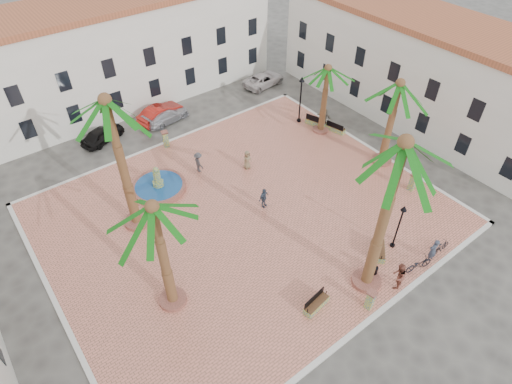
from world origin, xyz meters
The scene contains 36 objects.
ground centered at (0.00, 0.00, 0.00)m, with size 120.00×120.00×0.00m, color #56544F.
plaza centered at (0.00, 0.00, 0.07)m, with size 26.00×22.00×0.15m, color #DF8169.
kerb_n centered at (0.00, 11.00, 0.08)m, with size 26.30×0.30×0.16m, color silver.
kerb_s centered at (0.00, -11.00, 0.08)m, with size 26.30×0.30×0.16m, color silver.
kerb_e centered at (13.00, 0.00, 0.08)m, with size 0.30×22.30×0.16m, color silver.
kerb_w centered at (-13.00, 0.00, 0.08)m, with size 0.30×22.30×0.16m, color silver.
building_north centered at (0.00, 19.99, 4.77)m, with size 30.40×7.40×9.50m.
building_east centered at (19.99, 2.00, 4.52)m, with size 7.40×26.40×9.00m.
fountain centered at (-3.56, 5.93, 0.43)m, with size 3.98×3.98×2.06m.
palm_nw centered at (-6.40, 3.73, 8.66)m, with size 5.67×5.67×9.89m.
palm_sw centered at (-7.52, -3.28, 6.82)m, with size 5.17×5.17×7.89m.
palm_s centered at (2.34, -9.14, 9.34)m, with size 5.68×5.68×10.61m.
palm_e centered at (12.27, -1.87, 6.21)m, with size 5.13×5.13×7.24m.
palm_ne centered at (11.45, 4.29, 5.31)m, with size 4.59×4.59×6.21m.
bench_s centered at (-1.24, -8.59, 0.41)m, with size 1.82×0.77×0.93m.
bench_se centered at (4.72, -8.13, 0.42)m, with size 1.69×1.60×0.94m.
bench_e centered at (12.38, 3.43, 0.41)m, with size 0.93×1.83×0.92m.
bench_ne centered at (11.69, 5.20, 0.44)m, with size 1.16×2.01×1.02m.
lamppost_s centered at (5.86, -8.25, 2.58)m, with size 0.39×0.39×3.58m.
lamppost_e centered at (10.91, 6.60, 3.12)m, with size 0.48×0.48×4.39m.
bollard_se centered at (1.13, -10.40, 0.88)m, with size 0.58×0.58×1.41m.
bollard_n centered at (-0.52, 10.40, 0.91)m, with size 0.62×0.62×1.47m.
bollard_e centered at (11.33, -5.48, 0.90)m, with size 0.56×0.56×1.45m.
litter_bin centered at (3.04, -9.08, 0.53)m, with size 0.40×0.40×0.77m, color black.
cyclist_a centered at (6.82, -10.40, 1.04)m, with size 0.65×0.43×1.79m, color #353D4F.
bicycle_a centered at (5.56, -10.40, 0.64)m, with size 0.64×1.85×0.97m, color black.
cyclist_b centered at (3.50, -10.40, 1.11)m, with size 0.93×0.72×1.91m, color brown.
bicycle_b centered at (7.85, -10.40, 0.60)m, with size 0.43×1.51×0.91m, color black.
pedestrian_fountain_a centered at (3.16, 3.97, 0.95)m, with size 0.78×0.51×1.61m, color #7B6749.
pedestrian_fountain_b centered at (1.50, -0.25, 0.95)m, with size 0.94×0.39×1.61m, color #354357.
pedestrian_north centered at (-0.04, 5.95, 1.01)m, with size 1.11×0.64×1.71m, color #424146.
pedestrian_east centered at (12.40, 4.90, 0.91)m, with size 1.41×0.45×1.52m, color #675D52.
car_black centered at (-4.32, 14.62, 0.67)m, with size 1.59×3.94×1.34m, color black.
car_red centered at (1.20, 14.59, 0.73)m, with size 1.54×4.40×1.45m, color #B21E17.
car_silver centered at (1.50, 14.06, 0.63)m, with size 1.77×4.36×1.27m, color #B8B9C2.
car_white centered at (12.75, 14.10, 0.64)m, with size 2.12×4.60×1.28m, color silver.
Camera 1 is at (-12.28, -17.45, 21.33)m, focal length 30.00 mm.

